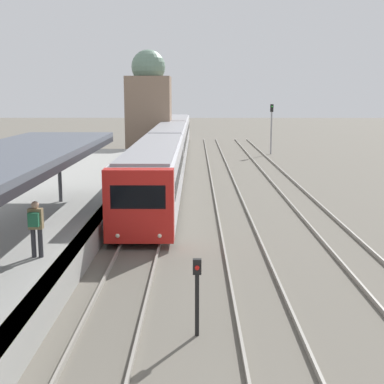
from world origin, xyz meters
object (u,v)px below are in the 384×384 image
person_on_platform (36,225)px  train_near (170,143)px  signal_post_near (197,289)px  signal_mast_far (271,123)px

person_on_platform → train_near: size_ratio=0.03×
train_near → signal_post_near: train_near is taller
signal_mast_far → train_near: bearing=-140.5°
train_near → signal_mast_far: bearing=39.5°
person_on_platform → signal_mast_far: bearing=71.6°
person_on_platform → signal_post_near: person_on_platform is taller
train_near → person_on_platform: bearing=-95.3°
person_on_platform → signal_mast_far: 37.06m
person_on_platform → signal_post_near: (4.64, -3.13, -0.75)m
person_on_platform → signal_mast_far: size_ratio=0.36×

